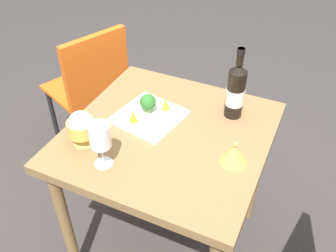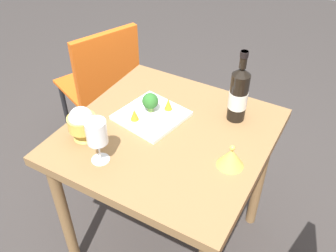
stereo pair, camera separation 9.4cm
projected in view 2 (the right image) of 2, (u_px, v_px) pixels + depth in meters
name	position (u px, v px, depth m)	size (l,w,h in m)	color
ground_plane	(168.00, 239.00, 1.96)	(8.00, 8.00, 0.00)	#383330
dining_table	(168.00, 150.00, 1.55)	(0.79, 0.79, 0.74)	olive
chair_by_wall	(103.00, 79.00, 2.20)	(0.52, 0.52, 0.85)	orange
wine_bottle	(239.00, 94.00, 1.48)	(0.08, 0.08, 0.31)	black
wine_glass	(97.00, 133.00, 1.28)	(0.08, 0.08, 0.18)	white
rice_bowl	(82.00, 123.00, 1.42)	(0.11, 0.11, 0.14)	gold
rice_bowl_lid	(231.00, 157.00, 1.32)	(0.10, 0.10, 0.09)	gold
serving_plate	(151.00, 115.00, 1.56)	(0.29, 0.29, 0.02)	white
broccoli_floret	(150.00, 101.00, 1.54)	(0.07, 0.07, 0.09)	#729E4C
carrot_garnish_left	(134.00, 114.00, 1.51)	(0.04, 0.04, 0.05)	orange
carrot_garnish_right	(168.00, 104.00, 1.56)	(0.03, 0.03, 0.05)	orange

